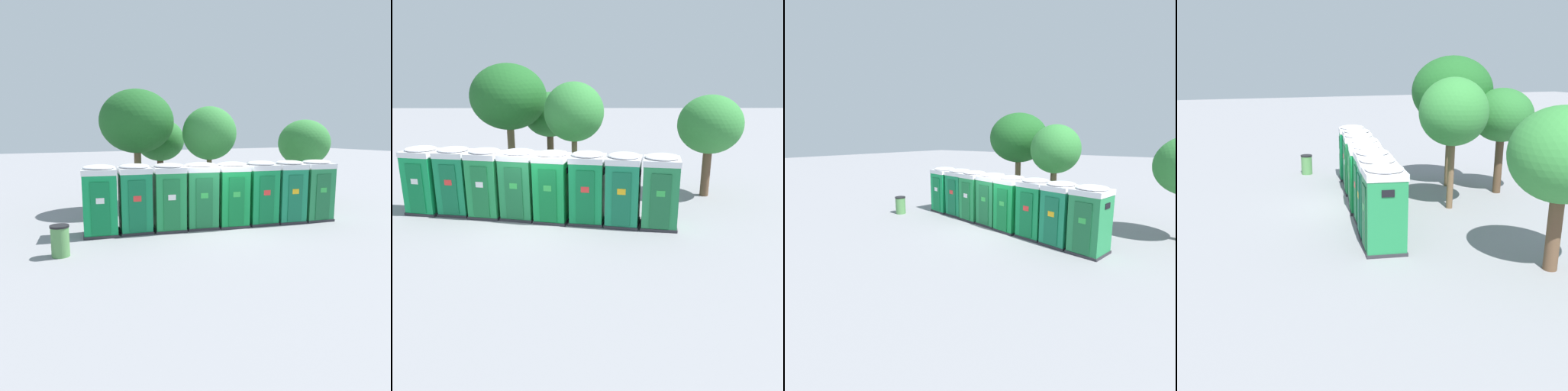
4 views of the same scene
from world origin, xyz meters
TOP-DOWN VIEW (x-y plane):
  - ground_plane at (0.00, 0.00)m, footprint 120.00×120.00m
  - portapotty_0 at (-4.23, 1.30)m, footprint 1.44×1.43m
  - portapotty_1 at (-2.98, 1.15)m, footprint 1.35×1.38m
  - portapotty_2 at (-1.76, 0.85)m, footprint 1.38×1.40m
  - portapotty_3 at (-0.51, 0.65)m, footprint 1.44×1.43m
  - portapotty_4 at (0.71, 0.34)m, footprint 1.41×1.43m
  - portapotty_5 at (1.95, 0.17)m, footprint 1.38×1.38m
  - portapotty_6 at (3.18, -0.09)m, footprint 1.39×1.41m
  - portapotty_7 at (4.41, -0.32)m, footprint 1.42×1.39m
  - street_tree_0 at (1.41, 3.45)m, footprint 2.50×2.50m
  - street_tree_1 at (0.12, 6.40)m, footprint 2.52×2.52m
  - street_tree_2 at (-1.57, 4.98)m, footprint 3.43×3.43m
  - street_tree_3 at (7.11, 3.40)m, footprint 2.71×2.71m
  - trash_can at (-5.87, -0.56)m, footprint 0.56×0.56m

SIDE VIEW (x-z plane):
  - ground_plane at x=0.00m, z-range 0.00..0.00m
  - trash_can at x=-5.87m, z-range 0.00..0.96m
  - portapotty_7 at x=4.41m, z-range 0.01..2.55m
  - portapotty_0 at x=-4.23m, z-range 0.01..2.55m
  - portapotty_3 at x=-0.51m, z-range 0.01..2.55m
  - portapotty_5 at x=1.95m, z-range 0.01..2.55m
  - portapotty_4 at x=0.71m, z-range 0.01..2.55m
  - portapotty_1 at x=-2.98m, z-range 0.01..2.55m
  - portapotty_6 at x=3.18m, z-range 0.01..2.55m
  - portapotty_2 at x=-1.76m, z-range 0.01..2.55m
  - street_tree_3 at x=7.11m, z-range 0.90..5.22m
  - street_tree_1 at x=0.12m, z-range 1.05..5.40m
  - street_tree_0 at x=1.41m, z-range 1.17..6.01m
  - street_tree_2 at x=-1.57m, z-range 1.32..6.94m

